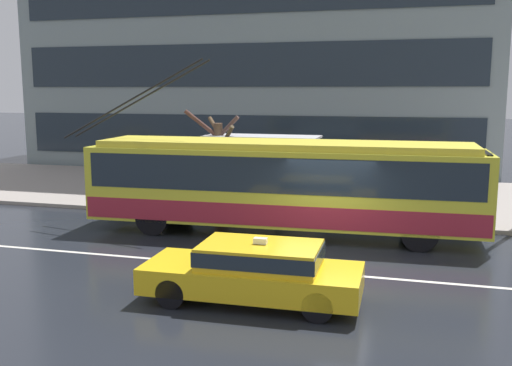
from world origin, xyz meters
TOP-DOWN VIEW (x-y plane):
  - ground_plane at (0.00, 0.00)m, footprint 160.00×160.00m
  - sidewalk_slab at (0.00, 9.02)m, footprint 80.00×10.00m
  - lane_centre_line at (0.00, -1.20)m, footprint 72.00×0.14m
  - trolleybus at (-1.64, 2.42)m, footprint 13.30×2.94m
  - taxi_oncoming_near at (-0.89, -3.48)m, footprint 4.63×1.88m
  - bus_shelter at (-3.25, 6.14)m, footprint 4.27×1.60m
  - pedestrian_at_shelter at (-2.25, 4.43)m, footprint 0.44×0.44m
  - pedestrian_approaching_curb at (-4.62, 5.42)m, footprint 1.13×1.13m
  - street_tree_bare at (-4.83, 5.59)m, footprint 2.02×1.51m
  - office_tower_corner_left at (-6.79, 20.65)m, footprint 26.34×12.94m

SIDE VIEW (x-z plane):
  - ground_plane at x=0.00m, z-range 0.00..0.00m
  - lane_centre_line at x=0.00m, z-range 0.00..0.01m
  - sidewalk_slab at x=0.00m, z-range 0.00..0.14m
  - taxi_oncoming_near at x=-0.89m, z-range 0.01..1.40m
  - pedestrian_at_shelter at x=-2.25m, z-range 0.28..1.85m
  - trolleybus at x=-1.64m, z-range -1.11..4.29m
  - pedestrian_approaching_curb at x=-4.62m, z-range 0.71..2.65m
  - street_tree_bare at x=-4.83m, z-range 0.22..3.81m
  - bus_shelter at x=-3.25m, z-range 0.77..3.38m
  - office_tower_corner_left at x=-6.79m, z-range 0.01..18.84m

